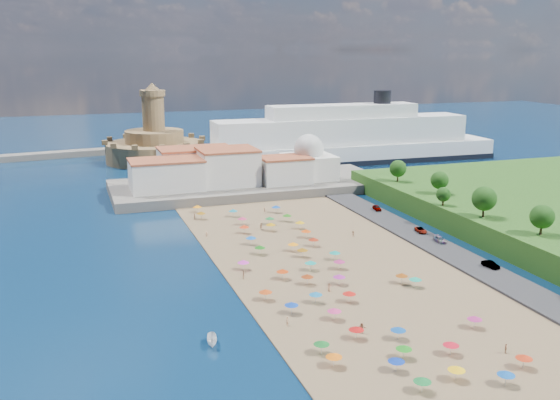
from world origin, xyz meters
name	(u,v)px	position (x,y,z in m)	size (l,w,h in m)	color
ground	(300,262)	(0.00, 0.00, 0.00)	(700.00, 700.00, 0.00)	#071938
terrace	(250,186)	(10.00, 73.00, 1.50)	(90.00, 36.00, 3.00)	#59544C
jetty	(167,172)	(-12.00, 108.00, 1.20)	(18.00, 70.00, 2.40)	#59544C
waterfront_buildings	(211,169)	(-3.05, 73.64, 7.88)	(57.00, 29.00, 11.00)	silver
domed_building	(309,161)	(30.00, 71.00, 8.97)	(16.00, 16.00, 15.00)	silver
fortress	(155,146)	(-12.00, 138.00, 6.68)	(40.00, 40.00, 32.40)	olive
cruise_ship	(342,142)	(60.09, 110.02, 8.63)	(133.81, 22.39, 29.14)	black
beach_parasols	(320,273)	(-0.72, -13.24, 2.15)	(32.00, 117.40, 2.20)	gray
beachgoers	(292,264)	(-3.12, -3.32, 1.10)	(38.71, 99.39, 1.86)	tan
moored_boats	(220,370)	(-28.04, -41.89, 0.79)	(5.00, 23.99, 1.60)	white
parked_cars	(440,240)	(36.00, 0.65, 1.35)	(2.77, 79.37, 1.41)	gray
hillside_trees	(509,208)	(48.32, -7.63, 10.04)	(10.94, 108.89, 7.59)	#382314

